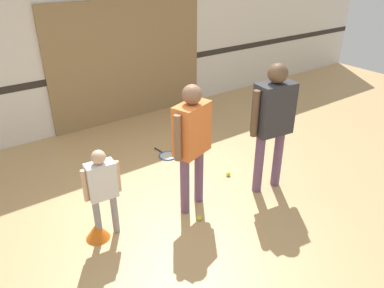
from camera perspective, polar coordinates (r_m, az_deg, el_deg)
ground_plane at (r=5.14m, az=-2.34°, el=-9.28°), size 16.00×16.00×0.00m
wall_back at (r=7.11m, az=-17.11°, el=14.33°), size 16.00×0.07×3.20m
wall_panel at (r=7.52m, az=-9.54°, el=12.32°), size 3.21×0.05×2.31m
person_instructor at (r=4.58m, az=-0.00°, el=1.30°), size 0.62×0.40×1.71m
person_student_left at (r=4.37m, az=-13.53°, el=-6.09°), size 0.44×0.21×1.16m
person_student_right at (r=5.06m, az=12.28°, el=4.27°), size 0.69×0.34×1.83m
racket_spare_on_floor at (r=6.29m, az=-3.79°, el=-1.74°), size 0.34×0.54×0.03m
tennis_ball_near_instructor at (r=4.87m, az=1.12°, el=-11.20°), size 0.07×0.07×0.07m
tennis_ball_by_spare_racket at (r=6.50m, az=-2.58°, el=-0.42°), size 0.07×0.07×0.07m
tennis_ball_stray_left at (r=5.76m, az=5.56°, el=-4.56°), size 0.07×0.07×0.07m
training_cone at (r=4.70m, az=-14.25°, el=-12.71°), size 0.29×0.29×0.22m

